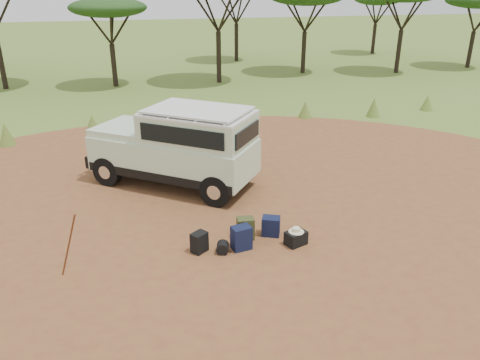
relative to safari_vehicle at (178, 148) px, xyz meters
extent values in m
plane|color=olive|center=(0.35, -3.09, -1.14)|extent=(140.00, 140.00, 0.00)
cylinder|color=brown|center=(0.35, -3.09, -1.14)|extent=(23.00, 23.00, 0.01)
cone|color=olive|center=(-5.65, 5.21, -0.72)|extent=(0.60, 0.60, 0.85)
cone|color=olive|center=(-2.65, 6.11, -0.79)|extent=(0.60, 0.60, 0.70)
cone|color=olive|center=(0.35, 5.71, -0.69)|extent=(0.60, 0.60, 0.90)
cone|color=olive|center=(3.35, 5.31, -0.74)|extent=(0.60, 0.60, 0.80)
cone|color=olive|center=(6.35, 6.01, -0.77)|extent=(0.60, 0.60, 0.75)
cone|color=olive|center=(9.35, 5.41, -0.72)|extent=(0.60, 0.60, 0.85)
cone|color=olive|center=(12.35, 5.81, -0.79)|extent=(0.60, 0.60, 0.70)
cylinder|color=black|center=(-7.65, 15.91, 0.39)|extent=(0.28, 0.28, 3.06)
cylinder|color=black|center=(-1.65, 15.11, 0.03)|extent=(0.28, 0.28, 2.34)
ellipsoid|color=black|center=(-1.65, 15.11, 3.12)|extent=(4.20, 4.20, 1.05)
cylinder|color=black|center=(4.35, 14.71, 0.32)|extent=(0.28, 0.28, 2.93)
cylinder|color=black|center=(10.35, 16.41, 0.16)|extent=(0.28, 0.28, 2.61)
cylinder|color=black|center=(16.35, 14.91, 0.21)|extent=(0.28, 0.28, 2.70)
cylinder|color=black|center=(22.35, 15.51, 0.07)|extent=(0.28, 0.28, 2.43)
ellipsoid|color=black|center=(22.35, 15.51, 3.28)|extent=(4.40, 4.40, 1.10)
cylinder|color=black|center=(7.35, 22.41, 0.21)|extent=(0.28, 0.28, 2.70)
cylinder|color=black|center=(19.35, 23.41, 0.03)|extent=(0.28, 0.28, 2.34)
cube|color=beige|center=(-0.13, 0.10, -0.21)|extent=(4.88, 4.40, 0.99)
cube|color=black|center=(-0.13, 0.10, -0.58)|extent=(4.83, 4.37, 0.25)
cube|color=beige|center=(0.53, -0.42, 0.67)|extent=(3.43, 3.24, 0.78)
cube|color=silver|center=(0.53, -0.42, 1.10)|extent=(3.45, 3.27, 0.06)
cube|color=silver|center=(0.53, -0.42, 1.20)|extent=(3.20, 3.04, 0.05)
cube|color=beige|center=(-1.30, 1.01, 0.39)|extent=(2.48, 2.49, 0.21)
cube|color=black|center=(-0.60, 0.46, 0.71)|extent=(1.11, 1.35, 0.55)
cube|color=black|center=(-0.04, -1.16, 0.71)|extent=(1.98, 1.55, 0.47)
cube|color=black|center=(1.11, 0.33, 0.71)|extent=(1.98, 1.55, 0.47)
cube|color=black|center=(1.70, -1.32, 0.67)|extent=(0.99, 1.25, 0.43)
cube|color=black|center=(-2.03, 1.57, -0.52)|extent=(1.27, 1.58, 0.35)
cylinder|color=black|center=(-2.13, 1.65, 0.31)|extent=(0.89, 1.11, 0.07)
cylinder|color=black|center=(-2.13, 1.65, -0.24)|extent=(0.89, 1.11, 0.07)
cylinder|color=silver|center=(-2.32, 1.43, 0.11)|extent=(0.20, 0.23, 0.23)
cylinder|color=silver|center=(-1.96, 1.89, 0.11)|extent=(0.20, 0.23, 0.23)
cube|color=silver|center=(-2.09, 1.63, -0.39)|extent=(0.30, 0.37, 0.12)
cylinder|color=black|center=(0.03, 1.13, 0.60)|extent=(0.12, 0.12, 0.86)
cylinder|color=black|center=(-2.04, 0.52, -0.71)|extent=(0.87, 0.77, 0.87)
cylinder|color=black|center=(-1.01, 1.85, -0.71)|extent=(0.87, 0.77, 0.87)
cylinder|color=black|center=(0.76, -1.65, -0.71)|extent=(0.87, 0.77, 0.87)
cylinder|color=black|center=(1.78, -0.33, -0.71)|extent=(0.87, 0.77, 0.87)
cylinder|color=maroon|center=(-2.75, -4.13, -0.42)|extent=(0.49, 0.25, 1.45)
cube|color=black|center=(-0.09, -3.84, -0.91)|extent=(0.43, 0.41, 0.47)
cube|color=#12163B|center=(0.84, -3.96, -0.87)|extent=(0.47, 0.37, 0.55)
cube|color=#404721|center=(1.05, -3.55, -0.87)|extent=(0.41, 0.31, 0.54)
cube|color=#12163B|center=(1.68, -3.53, -0.91)|extent=(0.50, 0.45, 0.47)
cube|color=black|center=(2.10, -4.09, -0.98)|extent=(0.55, 0.47, 0.33)
cylinder|color=black|center=(0.40, -4.02, -1.01)|extent=(0.34, 0.34, 0.27)
cylinder|color=beige|center=(2.10, -4.09, -0.81)|extent=(0.35, 0.35, 0.01)
cylinder|color=beige|center=(2.10, -4.09, -0.76)|extent=(0.18, 0.18, 0.09)
camera|label=1|loc=(-1.46, -12.75, 4.40)|focal=35.00mm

